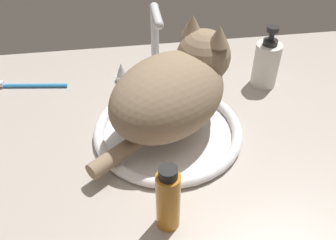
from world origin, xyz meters
The scene contains 7 objects.
countertop centered at (0.00, 0.00, 1.50)cm, with size 121.94×73.78×3.00cm, color #ADA399.
sink_basin centered at (-4.61, -3.14, 4.01)cm, with size 32.34×32.34×2.31cm.
faucet centered at (-4.61, 18.11, 11.17)cm, with size 20.89×11.94×20.61cm.
cat centered at (-2.88, -1.80, 14.06)cm, with size 33.65×31.64×20.97cm.
soap_pump_bottle centered at (22.34, 12.39, 9.10)cm, with size 6.36×6.36×15.98cm.
amber_bottle centered at (-7.87, -25.62, 9.50)cm, with size 4.06×4.06×13.72cm.
toothbrush centered at (-37.27, 19.44, 3.61)cm, with size 18.73×3.62×1.70cm.
Camera 1 is at (-13.38, -63.29, 58.86)cm, focal length 40.17 mm.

